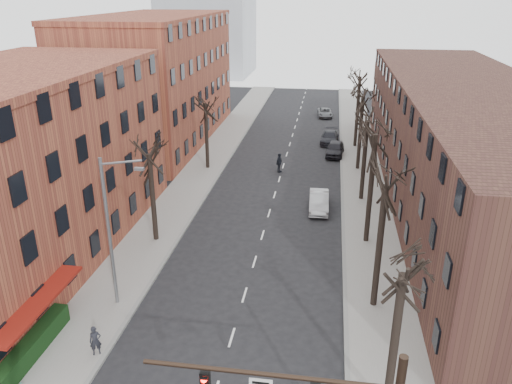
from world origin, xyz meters
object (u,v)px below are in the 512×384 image
at_px(parked_car_near, 335,149).
at_px(parked_car_mid, 330,137).
at_px(silver_sedan, 319,201).
at_px(pedestrian_a, 95,341).

bearing_deg(parked_car_near, parked_car_mid, 102.18).
bearing_deg(silver_sedan, parked_car_near, 83.29).
relative_size(silver_sedan, parked_car_mid, 0.94).
distance_m(silver_sedan, pedestrian_a, 22.32).
bearing_deg(pedestrian_a, parked_car_mid, 46.31).
height_order(parked_car_mid, pedestrian_a, pedestrian_a).
xyz_separation_m(silver_sedan, parked_car_near, (1.30, 15.01, 0.03)).
distance_m(silver_sedan, parked_car_near, 15.07).
relative_size(parked_car_mid, pedestrian_a, 3.01).
xyz_separation_m(parked_car_near, pedestrian_a, (-11.70, -34.77, 0.17)).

